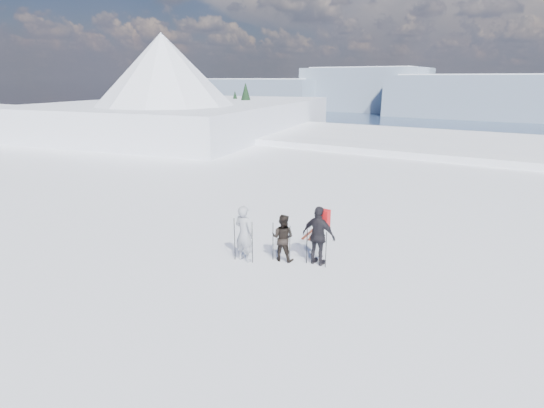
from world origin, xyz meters
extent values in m
plane|color=white|center=(0.00, 60.00, -17.50)|extent=(220.00, 208.01, 71.62)
cube|color=white|center=(0.00, 30.00, -6.50)|extent=(180.00, 16.00, 14.00)
plane|color=navy|center=(0.00, 290.00, -30.00)|extent=(820.00, 820.00, 0.00)
cube|color=slate|center=(-280.00, 440.00, -13.00)|extent=(150.00, 80.00, 34.00)
cube|color=white|center=(-280.00, 440.00, 1.00)|extent=(127.50, 70.00, 8.00)
cube|color=slate|center=(-160.00, 470.00, -7.00)|extent=(130.00, 80.00, 46.00)
cube|color=white|center=(-160.00, 470.00, 13.00)|extent=(110.50, 70.00, 8.00)
cube|color=slate|center=(-40.00, 440.00, -11.00)|extent=(160.00, 80.00, 38.00)
cube|color=white|center=(-40.00, 440.00, 5.00)|extent=(136.00, 70.00, 8.00)
cube|color=white|center=(-28.00, 28.00, -5.00)|extent=(29.19, 35.68, 16.00)
cone|color=white|center=(-25.00, 22.00, 5.00)|extent=(18.00, 18.00, 9.00)
cone|color=white|center=(-33.00, 32.00, 1.00)|extent=(16.00, 16.00, 8.00)
cube|color=#2D2B28|center=(-22.00, 36.00, -9.00)|extent=(21.55, 17.87, 14.25)
cone|color=black|center=(-24.00, 34.00, -1.50)|extent=(7.28, 7.28, 13.00)
cone|color=black|center=(-22.00, 28.00, -3.50)|extent=(5.04, 5.04, 9.00)
cone|color=black|center=(-27.00, 36.00, -2.00)|extent=(6.72, 6.72, 12.00)
cone|color=black|center=(-25.00, 31.00, -2.50)|extent=(6.16, 6.16, 11.00)
cone|color=black|center=(-19.00, 35.00, -3.00)|extent=(5.60, 5.60, 10.00)
cone|color=black|center=(-18.00, 32.00, -3.00)|extent=(5.60, 5.60, 10.00)
imported|color=gray|center=(-1.91, 1.82, 0.89)|extent=(0.69, 0.49, 1.79)
imported|color=black|center=(-0.89, 2.45, 0.75)|extent=(0.81, 0.67, 1.50)
imported|color=black|center=(0.19, 2.74, 0.92)|extent=(1.11, 0.51, 1.85)
cube|color=red|center=(0.20, 2.99, 2.13)|extent=(0.41, 0.24, 0.56)
cylinder|color=black|center=(-2.19, 1.70, 0.69)|extent=(0.02, 0.02, 1.37)
cylinder|color=black|center=(-1.59, 1.79, 0.66)|extent=(0.02, 0.02, 1.33)
cylinder|color=black|center=(-1.17, 2.32, 0.62)|extent=(0.02, 0.02, 1.23)
cylinder|color=black|center=(-0.59, 2.36, 0.61)|extent=(0.02, 0.02, 1.22)
cylinder|color=black|center=(-0.14, 2.62, 0.57)|extent=(0.02, 0.02, 1.14)
cylinder|color=black|center=(0.48, 2.65, 0.57)|extent=(0.02, 0.02, 1.14)
cube|color=black|center=(-1.25, 5.20, 0.01)|extent=(0.24, 1.70, 0.03)
cube|color=black|center=(-1.11, 5.20, 0.01)|extent=(0.46, 1.68, 0.03)
camera|label=1|loc=(5.19, -8.23, 5.50)|focal=28.00mm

